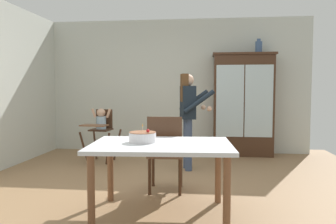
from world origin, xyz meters
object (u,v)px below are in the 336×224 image
(adult_person, at_px, (188,109))
(dining_table, at_px, (161,152))
(china_cabinet, at_px, (243,104))
(ceramic_vase, at_px, (259,47))
(dining_chair_far_side, at_px, (165,149))
(high_chair_with_toddler, at_px, (101,125))
(birthday_cake, at_px, (143,137))

(adult_person, xyz_separation_m, dining_table, (-0.17, -1.95, -0.32))
(china_cabinet, xyz_separation_m, ceramic_vase, (0.28, 0.00, 1.10))
(china_cabinet, relative_size, adult_person, 1.29)
(ceramic_vase, distance_m, adult_person, 2.13)
(adult_person, bearing_deg, dining_chair_far_side, 156.50)
(ceramic_vase, height_order, dining_table, ceramic_vase)
(high_chair_with_toddler, height_order, dining_table, high_chair_with_toddler)
(dining_chair_far_side, bearing_deg, ceramic_vase, -122.93)
(high_chair_with_toddler, bearing_deg, adult_person, -7.89)
(china_cabinet, bearing_deg, birthday_cake, -113.18)
(china_cabinet, relative_size, birthday_cake, 7.05)
(dining_table, height_order, birthday_cake, birthday_cake)
(ceramic_vase, height_order, adult_person, ceramic_vase)
(china_cabinet, height_order, birthday_cake, china_cabinet)
(high_chair_with_toddler, bearing_deg, birthday_cake, -56.50)
(adult_person, distance_m, dining_table, 1.98)
(china_cabinet, distance_m, birthday_cake, 3.47)
(high_chair_with_toddler, relative_size, dining_chair_far_side, 0.99)
(high_chair_with_toddler, bearing_deg, ceramic_vase, 23.57)
(adult_person, distance_m, dining_chair_far_side, 1.33)
(ceramic_vase, xyz_separation_m, adult_person, (-1.27, -1.28, -1.12))
(china_cabinet, bearing_deg, adult_person, -127.81)
(china_cabinet, xyz_separation_m, adult_person, (-0.99, -1.28, -0.02))
(ceramic_vase, bearing_deg, high_chair_with_toddler, -162.39)
(birthday_cake, bearing_deg, dining_table, -12.69)
(china_cabinet, xyz_separation_m, high_chair_with_toddler, (-2.56, -0.90, -0.34))
(china_cabinet, xyz_separation_m, dining_chair_far_side, (-1.21, -2.53, -0.44))
(ceramic_vase, xyz_separation_m, high_chair_with_toddler, (-2.83, -0.90, -1.44))
(adult_person, height_order, dining_table, adult_person)
(high_chair_with_toddler, distance_m, adult_person, 1.64)
(adult_person, bearing_deg, dining_table, 161.32)
(birthday_cake, relative_size, dining_chair_far_side, 0.29)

